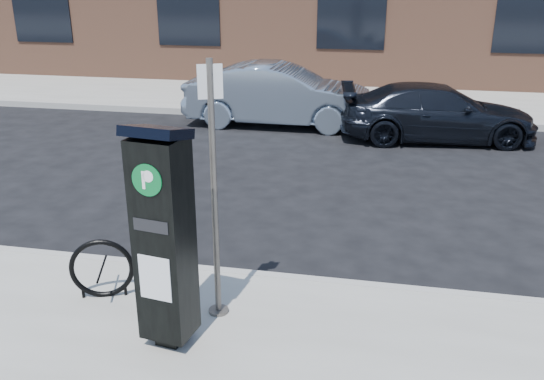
% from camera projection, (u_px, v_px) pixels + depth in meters
% --- Properties ---
extents(ground, '(120.00, 120.00, 0.00)m').
position_uv_depth(ground, '(269.00, 285.00, 6.57)').
color(ground, black).
rests_on(ground, ground).
extents(sidewalk_far, '(60.00, 12.00, 0.15)m').
position_uv_depth(sidewalk_far, '(352.00, 78.00, 19.40)').
color(sidewalk_far, gray).
rests_on(sidewalk_far, ground).
extents(curb_near, '(60.00, 0.12, 0.16)m').
position_uv_depth(curb_near, '(268.00, 280.00, 6.53)').
color(curb_near, '#9E9B93').
rests_on(curb_near, ground).
extents(curb_far, '(60.00, 0.12, 0.16)m').
position_uv_depth(curb_far, '(336.00, 118.00, 13.91)').
color(curb_far, '#9E9B93').
rests_on(curb_far, ground).
extents(parking_kiosk, '(0.53, 0.49, 2.07)m').
position_uv_depth(parking_kiosk, '(164.00, 237.00, 4.94)').
color(parking_kiosk, black).
rests_on(parking_kiosk, sidewalk_near).
extents(sign_pole, '(0.21, 0.20, 2.51)m').
position_uv_depth(sign_pole, '(214.00, 196.00, 5.34)').
color(sign_pole, '#59534F').
rests_on(sign_pole, sidewalk_near).
extents(bike_rack, '(0.65, 0.26, 0.66)m').
position_uv_depth(bike_rack, '(102.00, 269.00, 5.95)').
color(bike_rack, black).
rests_on(bike_rack, sidewalk_near).
extents(car_silver, '(4.33, 1.52, 1.43)m').
position_uv_depth(car_silver, '(280.00, 95.00, 13.35)').
color(car_silver, gray).
rests_on(car_silver, ground).
extents(car_dark, '(4.24, 2.11, 1.18)m').
position_uv_depth(car_dark, '(437.00, 113.00, 12.18)').
color(car_dark, black).
rests_on(car_dark, ground).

